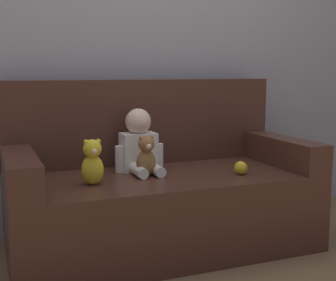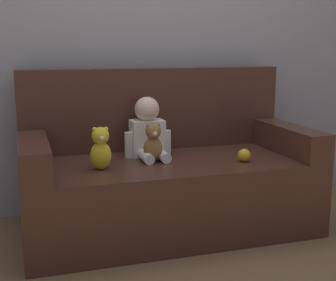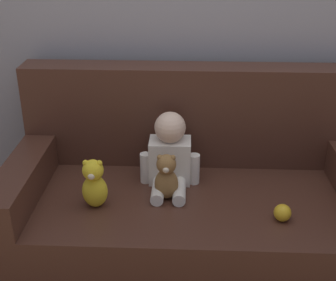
{
  "view_description": "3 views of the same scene",
  "coord_description": "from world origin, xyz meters",
  "px_view_note": "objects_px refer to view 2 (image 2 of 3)",
  "views": [
    {
      "loc": [
        -0.94,
        -2.48,
        1.04
      ],
      "look_at": [
        -0.0,
        -0.12,
        0.65
      ],
      "focal_mm": 50.0,
      "sensor_mm": 36.0,
      "label": 1
    },
    {
      "loc": [
        -0.83,
        -2.64,
        1.12
      ],
      "look_at": [
        -0.01,
        -0.05,
        0.57
      ],
      "focal_mm": 50.0,
      "sensor_mm": 36.0,
      "label": 2
    },
    {
      "loc": [
        -0.02,
        -1.94,
        1.64
      ],
      "look_at": [
        -0.1,
        0.0,
        0.72
      ],
      "focal_mm": 50.0,
      "sensor_mm": 36.0,
      "label": 3
    }
  ],
  "objects_px": {
    "couch": "(165,174)",
    "plush_toy_side": "(101,148)",
    "toy_ball": "(244,155)",
    "person_baby": "(148,132)",
    "teddy_bear_brown": "(153,143)"
  },
  "relations": [
    {
      "from": "couch",
      "to": "plush_toy_side",
      "type": "xyz_separation_m",
      "value": [
        -0.43,
        -0.2,
        0.23
      ]
    },
    {
      "from": "couch",
      "to": "toy_ball",
      "type": "distance_m",
      "value": 0.51
    },
    {
      "from": "couch",
      "to": "toy_ball",
      "type": "relative_size",
      "value": 22.56
    },
    {
      "from": "plush_toy_side",
      "to": "person_baby",
      "type": "bearing_deg",
      "value": 35.29
    },
    {
      "from": "couch",
      "to": "plush_toy_side",
      "type": "bearing_deg",
      "value": -154.98
    },
    {
      "from": "couch",
      "to": "toy_ball",
      "type": "height_order",
      "value": "couch"
    },
    {
      "from": "couch",
      "to": "teddy_bear_brown",
      "type": "bearing_deg",
      "value": -132.86
    },
    {
      "from": "plush_toy_side",
      "to": "toy_ball",
      "type": "distance_m",
      "value": 0.84
    },
    {
      "from": "teddy_bear_brown",
      "to": "plush_toy_side",
      "type": "xyz_separation_m",
      "value": [
        -0.32,
        -0.08,
        0.0
      ]
    },
    {
      "from": "couch",
      "to": "toy_ball",
      "type": "bearing_deg",
      "value": -34.16
    },
    {
      "from": "person_baby",
      "to": "toy_ball",
      "type": "xyz_separation_m",
      "value": [
        0.51,
        -0.31,
        -0.11
      ]
    },
    {
      "from": "plush_toy_side",
      "to": "toy_ball",
      "type": "xyz_separation_m",
      "value": [
        0.84,
        -0.07,
        -0.08
      ]
    },
    {
      "from": "teddy_bear_brown",
      "to": "toy_ball",
      "type": "xyz_separation_m",
      "value": [
        0.52,
        -0.16,
        -0.08
      ]
    },
    {
      "from": "toy_ball",
      "to": "couch",
      "type": "bearing_deg",
      "value": 145.84
    },
    {
      "from": "person_baby",
      "to": "teddy_bear_brown",
      "type": "relative_size",
      "value": 1.59
    }
  ]
}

